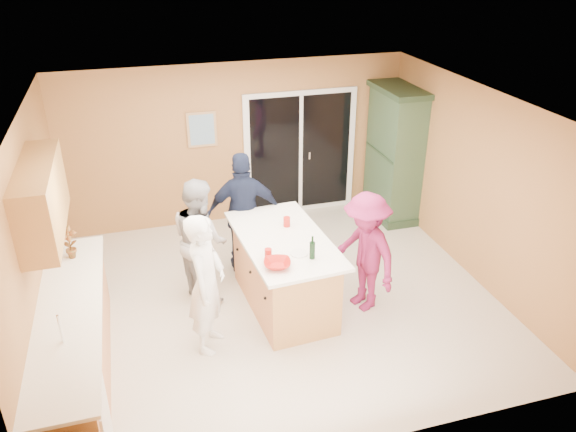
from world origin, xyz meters
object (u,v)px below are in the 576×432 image
object	(u,v)px
woman_navy	(244,213)
woman_magenta	(365,252)
woman_white	(207,284)
green_hutch	(394,155)
kitchen_island	(284,274)
woman_grey	(200,239)

from	to	relation	value
woman_navy	woman_magenta	distance (m)	1.81
woman_magenta	woman_white	bearing A→B (deg)	-100.41
woman_white	woman_magenta	world-z (taller)	woman_white
green_hutch	woman_magenta	xyz separation A→B (m)	(-1.50, -2.34, -0.28)
kitchen_island	woman_navy	size ratio (longest dim) A/B	1.11
kitchen_island	green_hutch	distance (m)	3.26
green_hutch	woman_navy	distance (m)	2.94
green_hutch	woman_navy	world-z (taller)	green_hutch
green_hutch	woman_magenta	bearing A→B (deg)	-122.72
green_hutch	woman_magenta	size ratio (longest dim) A/B	1.39
woman_navy	woman_magenta	size ratio (longest dim) A/B	1.11
green_hutch	woman_navy	bearing A→B (deg)	-159.43
woman_grey	woman_magenta	size ratio (longest dim) A/B	1.04
woman_grey	woman_magenta	world-z (taller)	woman_grey
kitchen_island	woman_grey	distance (m)	1.17
woman_grey	woman_magenta	xyz separation A→B (m)	(1.92, -0.86, -0.03)
woman_grey	woman_magenta	distance (m)	2.10
kitchen_island	woman_grey	size ratio (longest dim) A/B	1.19
woman_white	woman_magenta	bearing A→B (deg)	-57.84
green_hutch	woman_grey	bearing A→B (deg)	-156.69
woman_navy	woman_white	bearing A→B (deg)	71.01
woman_white	woman_grey	world-z (taller)	woman_white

